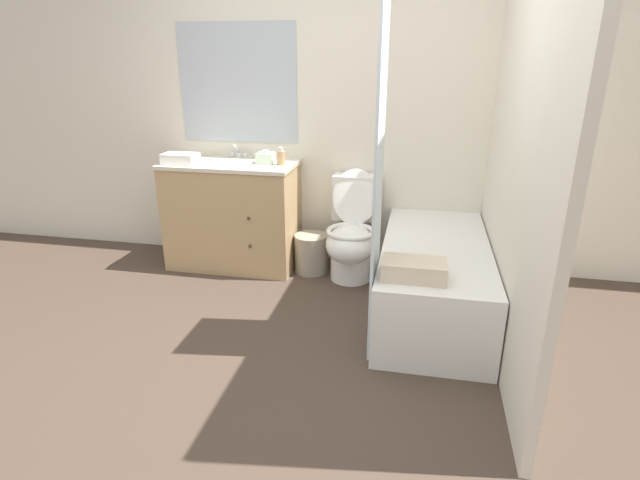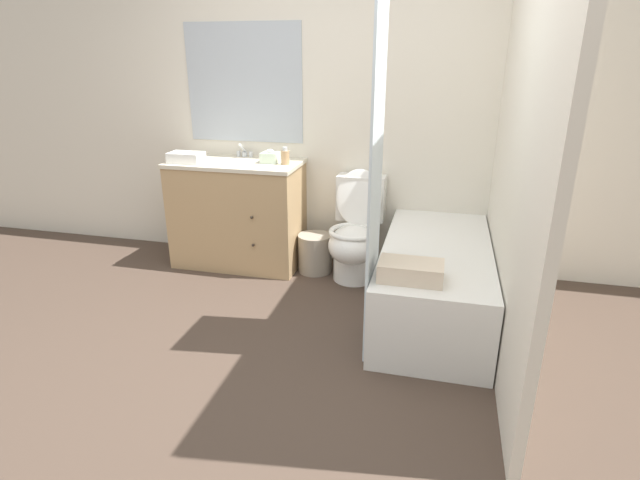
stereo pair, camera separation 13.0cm
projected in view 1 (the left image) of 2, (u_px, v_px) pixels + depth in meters
ground_plane at (268, 373)px, 2.81m from camera, size 14.00×14.00×0.00m
wall_back at (327, 112)px, 3.98m from camera, size 8.00×0.06×2.50m
wall_right at (514, 133)px, 2.92m from camera, size 0.05×2.73×2.50m
vanity_cabinet at (233, 213)px, 4.13m from camera, size 1.06×0.57×0.88m
sink_faucet at (238, 153)px, 4.15m from camera, size 0.14×0.12×0.12m
toilet at (352, 235)px, 3.91m from camera, size 0.38×0.65×0.85m
bathtub at (434, 278)px, 3.41m from camera, size 0.70×1.58×0.49m
shower_curtain at (378, 185)px, 2.77m from camera, size 0.01×0.44×2.00m
wastebasket at (311, 253)px, 4.08m from camera, size 0.27×0.27×0.31m
tissue_box at (266, 158)px, 3.93m from camera, size 0.13×0.13×0.11m
soap_dispenser at (281, 157)px, 3.86m from camera, size 0.07×0.07×0.14m
hand_towel_folded at (180, 159)px, 3.91m from camera, size 0.26×0.17×0.08m
bath_towel_folded at (414, 269)px, 2.81m from camera, size 0.36×0.21×0.11m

